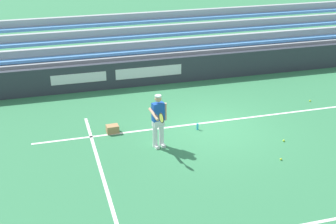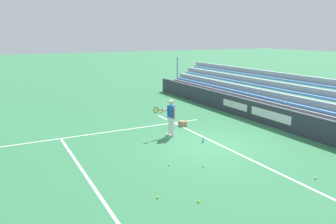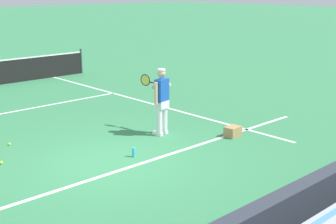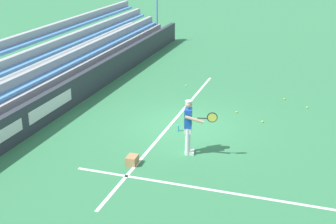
% 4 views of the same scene
% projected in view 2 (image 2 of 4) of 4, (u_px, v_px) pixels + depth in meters
% --- Properties ---
extents(ground_plane, '(160.00, 160.00, 0.00)m').
position_uv_depth(ground_plane, '(209.00, 146.00, 14.16)').
color(ground_plane, '#337A4C').
extents(court_baseline_white, '(12.00, 0.10, 0.01)m').
position_uv_depth(court_baseline_white, '(219.00, 144.00, 14.38)').
color(court_baseline_white, white).
rests_on(court_baseline_white, ground).
extents(court_sideline_white, '(0.10, 12.00, 0.01)m').
position_uv_depth(court_sideline_white, '(93.00, 134.00, 15.88)').
color(court_sideline_white, white).
rests_on(court_sideline_white, ground).
extents(court_service_line_white, '(8.22, 0.10, 0.01)m').
position_uv_depth(court_service_line_white, '(82.00, 170.00, 11.66)').
color(court_service_line_white, white).
rests_on(court_service_line_white, ground).
extents(back_wall_sponsor_board, '(27.22, 0.25, 1.10)m').
position_uv_depth(back_wall_sponsor_board, '(289.00, 121.00, 16.20)').
color(back_wall_sponsor_board, '#2D333D').
rests_on(back_wall_sponsor_board, ground).
extents(bleacher_stand, '(25.86, 2.40, 2.95)m').
position_uv_depth(bleacher_stand, '(314.00, 113.00, 16.98)').
color(bleacher_stand, '#9EA3A8').
rests_on(bleacher_stand, ground).
extents(tennis_player, '(0.59, 1.05, 1.71)m').
position_uv_depth(tennis_player, '(171.00, 117.00, 15.47)').
color(tennis_player, silver).
rests_on(tennis_player, ground).
extents(ball_box_cardboard, '(0.41, 0.32, 0.26)m').
position_uv_depth(ball_box_cardboard, '(183.00, 123.00, 17.32)').
color(ball_box_cardboard, '#A87F51').
rests_on(ball_box_cardboard, ground).
extents(tennis_ball_far_right, '(0.07, 0.07, 0.07)m').
position_uv_depth(tennis_ball_far_right, '(199.00, 202.00, 9.38)').
color(tennis_ball_far_right, '#CCE533').
rests_on(tennis_ball_far_right, ground).
extents(tennis_ball_by_box, '(0.07, 0.07, 0.07)m').
position_uv_depth(tennis_ball_by_box, '(158.00, 197.00, 9.62)').
color(tennis_ball_by_box, '#CCE533').
rests_on(tennis_ball_by_box, ground).
extents(tennis_ball_midcourt, '(0.07, 0.07, 0.07)m').
position_uv_depth(tennis_ball_midcourt, '(169.00, 165.00, 12.03)').
color(tennis_ball_midcourt, '#CCE533').
rests_on(tennis_ball_midcourt, ground).
extents(tennis_ball_stray_back, '(0.07, 0.07, 0.07)m').
position_uv_depth(tennis_ball_stray_back, '(203.00, 166.00, 11.93)').
color(tennis_ball_stray_back, '#CCE533').
rests_on(tennis_ball_stray_back, ground).
extents(tennis_ball_toward_net, '(0.07, 0.07, 0.07)m').
position_uv_depth(tennis_ball_toward_net, '(316.00, 178.00, 10.92)').
color(tennis_ball_toward_net, '#CCE533').
rests_on(tennis_ball_toward_net, ground).
extents(water_bottle, '(0.07, 0.07, 0.22)m').
position_uv_depth(water_bottle, '(203.00, 140.00, 14.67)').
color(water_bottle, '#33B2E5').
rests_on(water_bottle, ground).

